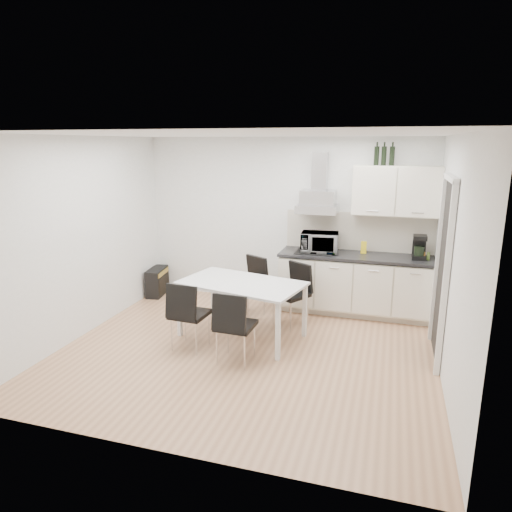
{
  "coord_description": "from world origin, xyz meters",
  "views": [
    {
      "loc": [
        1.61,
        -4.94,
        2.51
      ],
      "look_at": [
        -0.02,
        0.49,
        1.1
      ],
      "focal_mm": 32.0,
      "sensor_mm": 36.0,
      "label": 1
    }
  ],
  "objects": [
    {
      "name": "chair_far_right",
      "position": [
        0.34,
        0.99,
        0.44
      ],
      "size": [
        0.64,
        0.66,
        0.88
      ],
      "primitive_type": null,
      "rotation": [
        0.0,
        0.0,
        2.59
      ],
      "color": "black",
      "rests_on": "ground"
    },
    {
      "name": "ceiling",
      "position": [
        0.0,
        0.0,
        2.6
      ],
      "size": [
        4.5,
        4.5,
        0.0
      ],
      "primitive_type": "plane",
      "color": "white",
      "rests_on": "wall_back"
    },
    {
      "name": "chair_near_left",
      "position": [
        -0.7,
        -0.1,
        0.44
      ],
      "size": [
        0.47,
        0.53,
        0.88
      ],
      "primitive_type": null,
      "rotation": [
        0.0,
        0.0,
        -0.07
      ],
      "color": "black",
      "rests_on": "ground"
    },
    {
      "name": "wall_back",
      "position": [
        0.0,
        2.0,
        1.3
      ],
      "size": [
        4.5,
        0.1,
        2.6
      ],
      "primitive_type": "cube",
      "color": "white",
      "rests_on": "ground"
    },
    {
      "name": "wall_left",
      "position": [
        -2.25,
        0.0,
        1.3
      ],
      "size": [
        0.1,
        4.0,
        2.6
      ],
      "primitive_type": "cube",
      "color": "white",
      "rests_on": "ground"
    },
    {
      "name": "chair_far_left",
      "position": [
        -0.35,
        1.17,
        0.44
      ],
      "size": [
        0.62,
        0.65,
        0.88
      ],
      "primitive_type": null,
      "rotation": [
        0.0,
        0.0,
        2.65
      ],
      "color": "black",
      "rests_on": "ground"
    },
    {
      "name": "ground",
      "position": [
        0.0,
        0.0,
        0.0
      ],
      "size": [
        4.5,
        4.5,
        0.0
      ],
      "primitive_type": "plane",
      "color": "tan",
      "rests_on": "ground"
    },
    {
      "name": "chair_near_right",
      "position": [
        -0.03,
        -0.28,
        0.44
      ],
      "size": [
        0.46,
        0.52,
        0.88
      ],
      "primitive_type": null,
      "rotation": [
        0.0,
        0.0,
        -0.04
      ],
      "color": "black",
      "rests_on": "ground"
    },
    {
      "name": "wall_front",
      "position": [
        0.0,
        -2.0,
        1.3
      ],
      "size": [
        4.5,
        0.1,
        2.6
      ],
      "primitive_type": "cube",
      "color": "white",
      "rests_on": "ground"
    },
    {
      "name": "doorway",
      "position": [
        2.21,
        0.55,
        1.05
      ],
      "size": [
        0.08,
        1.04,
        2.1
      ],
      "primitive_type": "cube",
      "color": "white",
      "rests_on": "ground"
    },
    {
      "name": "dining_table",
      "position": [
        -0.19,
        0.43,
        0.68
      ],
      "size": [
        1.71,
        1.2,
        0.75
      ],
      "rotation": [
        0.0,
        0.0,
        -0.22
      ],
      "color": "white",
      "rests_on": "ground"
    },
    {
      "name": "floor_speaker",
      "position": [
        -1.03,
        1.9,
        0.14
      ],
      "size": [
        0.2,
        0.18,
        0.27
      ],
      "primitive_type": "cube",
      "rotation": [
        0.0,
        0.0,
        -0.28
      ],
      "color": "black",
      "rests_on": "ground"
    },
    {
      "name": "wall_right",
      "position": [
        2.25,
        0.0,
        1.3
      ],
      "size": [
        0.1,
        4.0,
        2.6
      ],
      "primitive_type": "cube",
      "color": "white",
      "rests_on": "ground"
    },
    {
      "name": "kitchenette",
      "position": [
        1.19,
        1.73,
        0.83
      ],
      "size": [
        2.22,
        0.64,
        2.52
      ],
      "color": "beige",
      "rests_on": "ground"
    },
    {
      "name": "guitar_amp",
      "position": [
        -2.12,
        1.65,
        0.23
      ],
      "size": [
        0.31,
        0.57,
        0.46
      ],
      "rotation": [
        0.0,
        0.0,
        0.15
      ],
      "color": "black",
      "rests_on": "ground"
    }
  ]
}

